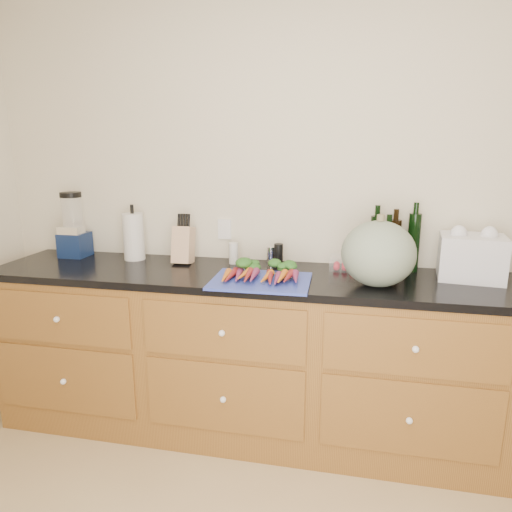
% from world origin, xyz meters
% --- Properties ---
extents(wall_back, '(4.10, 0.05, 2.60)m').
position_xyz_m(wall_back, '(0.00, 1.62, 1.30)').
color(wall_back, beige).
rests_on(wall_back, ground).
extents(cabinets, '(3.60, 0.64, 0.90)m').
position_xyz_m(cabinets, '(0.00, 1.30, 0.45)').
color(cabinets, brown).
rests_on(cabinets, ground).
extents(countertop, '(3.64, 0.62, 0.04)m').
position_xyz_m(countertop, '(0.00, 1.30, 0.92)').
color(countertop, black).
rests_on(countertop, cabinets).
extents(cutting_board, '(0.50, 0.38, 0.01)m').
position_xyz_m(cutting_board, '(-0.29, 1.14, 0.95)').
color(cutting_board, '#293BA5').
rests_on(cutting_board, countertop).
extents(carrots, '(0.39, 0.28, 0.06)m').
position_xyz_m(carrots, '(-0.29, 1.18, 0.98)').
color(carrots, orange).
rests_on(carrots, cutting_board).
extents(squash, '(0.36, 0.36, 0.32)m').
position_xyz_m(squash, '(0.28, 1.20, 1.10)').
color(squash, slate).
rests_on(squash, countertop).
extents(blender_appliance, '(0.16, 0.16, 0.40)m').
position_xyz_m(blender_appliance, '(-1.52, 1.46, 1.11)').
color(blender_appliance, '#0F1F46').
rests_on(blender_appliance, countertop).
extents(paper_towel, '(0.12, 0.12, 0.28)m').
position_xyz_m(paper_towel, '(-1.13, 1.46, 1.08)').
color(paper_towel, silver).
rests_on(paper_towel, countertop).
extents(knife_block, '(0.11, 0.11, 0.21)m').
position_xyz_m(knife_block, '(-0.81, 1.44, 1.05)').
color(knife_block, tan).
rests_on(knife_block, countertop).
extents(grinder_salt, '(0.05, 0.05, 0.12)m').
position_xyz_m(grinder_salt, '(-0.52, 1.48, 1.00)').
color(grinder_salt, silver).
rests_on(grinder_salt, countertop).
extents(grinder_pepper, '(0.05, 0.05, 0.13)m').
position_xyz_m(grinder_pepper, '(-0.25, 1.48, 1.00)').
color(grinder_pepper, black).
rests_on(grinder_pepper, countertop).
extents(canister_chrome, '(0.05, 0.05, 0.11)m').
position_xyz_m(canister_chrome, '(-0.30, 1.48, 0.99)').
color(canister_chrome, silver).
rests_on(canister_chrome, countertop).
extents(tomato_box, '(0.16, 0.13, 0.08)m').
position_xyz_m(tomato_box, '(0.12, 1.47, 0.98)').
color(tomato_box, white).
rests_on(tomato_box, countertop).
extents(bottles, '(0.26, 0.13, 0.32)m').
position_xyz_m(bottles, '(0.37, 1.51, 1.08)').
color(bottles, black).
rests_on(bottles, countertop).
extents(grocery_bag, '(0.34, 0.28, 0.23)m').
position_xyz_m(grocery_bag, '(0.75, 1.42, 1.05)').
color(grocery_bag, white).
rests_on(grocery_bag, countertop).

